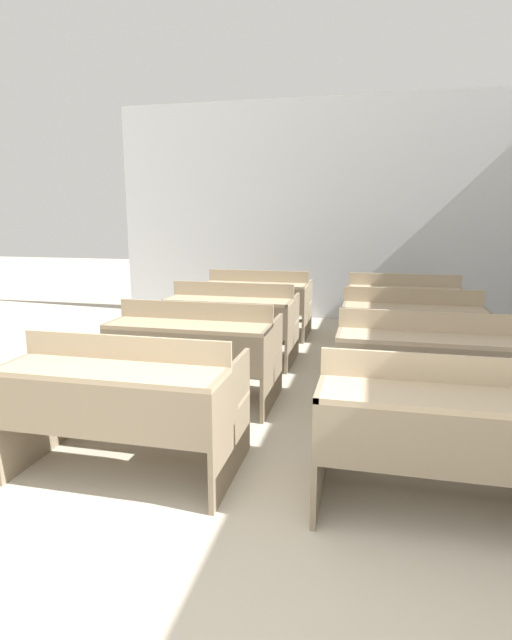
{
  "coord_description": "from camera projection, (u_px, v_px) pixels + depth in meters",
  "views": [
    {
      "loc": [
        0.65,
        -0.93,
        1.47
      ],
      "look_at": [
        -0.17,
        2.61,
        0.72
      ],
      "focal_mm": 28.0,
      "sensor_mm": 36.0,
      "label": 1
    }
  ],
  "objects": [
    {
      "name": "bench_front_right",
      "position": [
        447.0,
        427.0,
        2.47
      ],
      "size": [
        1.26,
        0.76,
        0.81
      ],
      "color": "#83735C",
      "rests_on": "ground_plane"
    },
    {
      "name": "bench_back_right",
      "position": [
        403.0,
        305.0,
        5.85
      ],
      "size": [
        1.26,
        0.76,
        0.81
      ],
      "color": "#81715A",
      "rests_on": "ground_plane"
    },
    {
      "name": "bench_third_left",
      "position": [
        232.0,
        318.0,
        5.1
      ],
      "size": [
        1.26,
        0.76,
        0.81
      ],
      "color": "#7E6F58",
      "rests_on": "ground_plane"
    },
    {
      "name": "bench_second_left",
      "position": [
        195.0,
        347.0,
        3.97
      ],
      "size": [
        1.26,
        0.76,
        0.81
      ],
      "color": "#7A6B54",
      "rests_on": "ground_plane"
    },
    {
      "name": "bench_second_right",
      "position": [
        426.0,
        362.0,
        3.57
      ],
      "size": [
        1.26,
        0.76,
        0.81
      ],
      "color": "#83745D",
      "rests_on": "ground_plane"
    },
    {
      "name": "bench_front_left",
      "position": [
        126.0,
        398.0,
        2.87
      ],
      "size": [
        1.26,
        0.76,
        0.81
      ],
      "color": "#7F6F58",
      "rests_on": "ground_plane"
    },
    {
      "name": "wall_back",
      "position": [
        327.0,
        212.0,
        7.05
      ],
      "size": [
        6.15,
        0.06,
        3.07
      ],
      "color": "silver",
      "rests_on": "ground_plane"
    },
    {
      "name": "bench_back_left",
      "position": [
        258.0,
        300.0,
        6.23
      ],
      "size": [
        1.26,
        0.76,
        0.81
      ],
      "color": "#807059",
      "rests_on": "ground_plane"
    },
    {
      "name": "bench_third_right",
      "position": [
        411.0,
        327.0,
        4.7
      ],
      "size": [
        1.26,
        0.76,
        0.81
      ],
      "color": "#7B6C55",
      "rests_on": "ground_plane"
    }
  ]
}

